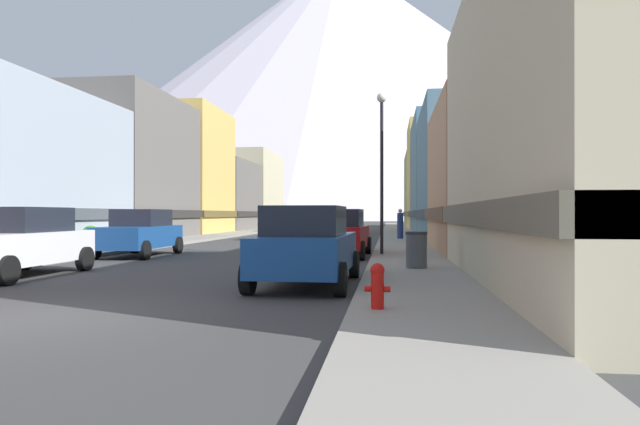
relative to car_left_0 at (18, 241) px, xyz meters
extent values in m
plane|color=#3D3D3D|center=(3.80, -5.40, -0.90)|extent=(400.00, 400.00, 0.00)
cube|color=gray|center=(-2.45, 29.60, -0.82)|extent=(2.50, 100.00, 0.15)
cube|color=gray|center=(10.05, 29.60, -0.82)|extent=(2.50, 100.00, 0.15)
cube|color=#66605B|center=(-7.55, 19.63, 3.51)|extent=(7.71, 10.23, 8.81)
cube|color=#2D2B29|center=(-7.55, 19.63, 0.70)|extent=(8.01, 10.23, 0.50)
cube|color=#D8B259|center=(-8.10, 29.47, 4.01)|extent=(8.79, 8.60, 9.81)
cube|color=brown|center=(-8.10, 29.47, 0.70)|extent=(9.09, 8.60, 0.50)
cube|color=#66605B|center=(-8.19, 39.05, 2.40)|extent=(8.98, 9.97, 6.61)
cube|color=#2D2B29|center=(-8.19, 39.05, 0.70)|extent=(9.28, 9.97, 0.50)
cube|color=beige|center=(-6.96, 50.29, 3.42)|extent=(6.52, 11.46, 8.63)
cube|color=#595444|center=(-6.96, 50.29, 0.70)|extent=(6.82, 11.46, 0.50)
cube|color=tan|center=(14.93, 10.41, 2.13)|extent=(7.25, 9.55, 6.06)
cube|color=brown|center=(14.93, 10.41, 0.70)|extent=(7.55, 9.55, 0.50)
cube|color=slate|center=(15.51, 20.88, 3.03)|extent=(8.42, 11.19, 7.87)
cube|color=#22333F|center=(15.51, 20.88, 0.70)|extent=(8.72, 11.19, 0.50)
cube|color=slate|center=(15.30, 33.00, 3.70)|extent=(8.00, 12.26, 9.19)
cube|color=#22333F|center=(15.30, 33.00, 0.70)|extent=(8.30, 12.26, 0.50)
cube|color=#D8B259|center=(14.94, 44.82, 4.43)|extent=(7.28, 10.26, 10.65)
cube|color=brown|center=(14.94, 44.82, 0.70)|extent=(7.58, 10.26, 0.50)
cube|color=#8C9966|center=(16.26, 55.91, 3.48)|extent=(9.93, 11.77, 8.76)
cube|color=#3F442D|center=(16.26, 55.91, 0.70)|extent=(10.23, 11.77, 0.50)
cube|color=silver|center=(0.00, -0.06, -0.16)|extent=(1.87, 4.41, 0.80)
cube|color=#1E232D|center=(0.00, 0.19, 0.56)|extent=(1.62, 2.21, 0.64)
cylinder|color=black|center=(0.93, -1.71, -0.56)|extent=(0.22, 0.68, 0.68)
cylinder|color=black|center=(0.91, 1.59, -0.56)|extent=(0.22, 0.68, 0.68)
cylinder|color=black|center=(-0.93, 1.58, -0.56)|extent=(0.22, 0.68, 0.68)
cube|color=#19478C|center=(0.00, 7.04, -0.16)|extent=(1.94, 4.44, 0.80)
cube|color=#1E232D|center=(-0.01, 7.29, 0.56)|extent=(1.65, 2.24, 0.64)
cylinder|color=black|center=(0.96, 5.41, -0.56)|extent=(0.24, 0.68, 0.68)
cylinder|color=black|center=(-0.88, 5.37, -0.56)|extent=(0.24, 0.68, 0.68)
cylinder|color=black|center=(0.88, 8.71, -0.56)|extent=(0.24, 0.68, 0.68)
cylinder|color=black|center=(-0.96, 8.67, -0.56)|extent=(0.24, 0.68, 0.68)
cube|color=#19478C|center=(7.60, -0.84, -0.16)|extent=(1.92, 4.43, 0.80)
cube|color=#1E232D|center=(7.60, -1.09, 0.56)|extent=(1.64, 2.23, 0.64)
cylinder|color=black|center=(6.71, 0.83, -0.56)|extent=(0.23, 0.68, 0.68)
cylinder|color=black|center=(8.55, 0.80, -0.56)|extent=(0.23, 0.68, 0.68)
cylinder|color=black|center=(6.65, -2.47, -0.56)|extent=(0.23, 0.68, 0.68)
cylinder|color=black|center=(8.49, -2.50, -0.56)|extent=(0.23, 0.68, 0.68)
cube|color=#9E1111|center=(7.60, 7.80, -0.16)|extent=(1.98, 4.46, 0.80)
cube|color=#1E232D|center=(7.59, 7.55, 0.56)|extent=(1.67, 2.25, 0.64)
cylinder|color=black|center=(6.73, 9.48, -0.56)|extent=(0.24, 0.69, 0.68)
cylinder|color=black|center=(8.57, 9.42, -0.56)|extent=(0.24, 0.69, 0.68)
cylinder|color=black|center=(6.63, 6.18, -0.56)|extent=(0.24, 0.69, 0.68)
cylinder|color=black|center=(8.47, 6.12, -0.56)|extent=(0.24, 0.69, 0.68)
cube|color=#19478C|center=(2.20, 33.89, -0.16)|extent=(1.84, 4.40, 0.80)
cube|color=#1E232D|center=(2.20, 34.14, 0.56)|extent=(1.60, 2.20, 0.64)
cylinder|color=black|center=(3.12, 32.24, -0.56)|extent=(0.22, 0.68, 0.68)
cylinder|color=black|center=(1.28, 32.24, -0.56)|extent=(0.22, 0.68, 0.68)
cylinder|color=black|center=(3.12, 35.54, -0.56)|extent=(0.22, 0.68, 0.68)
cylinder|color=black|center=(1.28, 35.54, -0.56)|extent=(0.22, 0.68, 0.68)
cube|color=#9E1111|center=(5.40, 32.85, -0.16)|extent=(1.84, 4.40, 0.80)
cube|color=#1E232D|center=(5.40, 32.60, 0.56)|extent=(1.60, 2.20, 0.64)
cylinder|color=black|center=(4.48, 34.50, -0.56)|extent=(0.22, 0.68, 0.68)
cylinder|color=black|center=(6.32, 34.50, -0.56)|extent=(0.22, 0.68, 0.68)
cylinder|color=black|center=(4.48, 31.20, -0.56)|extent=(0.22, 0.68, 0.68)
cylinder|color=black|center=(6.32, 31.20, -0.56)|extent=(0.22, 0.68, 0.68)
cylinder|color=red|center=(9.25, -4.68, -0.47)|extent=(0.20, 0.20, 0.55)
sphere|color=red|center=(9.25, -4.68, -0.16)|extent=(0.22, 0.22, 0.22)
cylinder|color=red|center=(9.10, -4.68, -0.45)|extent=(0.10, 0.09, 0.09)
cylinder|color=red|center=(9.40, -4.68, -0.45)|extent=(0.10, 0.09, 0.09)
cylinder|color=#4C5156|center=(10.15, 2.02, -0.30)|extent=(0.56, 0.56, 0.90)
cylinder|color=#2D2D33|center=(10.15, 2.02, 0.19)|extent=(0.59, 0.59, 0.08)
cylinder|color=#4C4C51|center=(-3.20, 9.27, -0.60)|extent=(0.54, 0.54, 0.31)
sphere|color=#35821F|center=(-3.20, 9.27, -0.15)|extent=(0.72, 0.72, 0.72)
cylinder|color=navy|center=(10.05, 20.26, 0.01)|extent=(0.36, 0.36, 1.52)
sphere|color=tan|center=(10.05, 20.26, 0.89)|extent=(0.24, 0.24, 0.24)
cylinder|color=black|center=(9.15, 7.22, 2.00)|extent=(0.12, 0.12, 5.50)
sphere|color=white|center=(9.15, 7.22, 4.93)|extent=(0.36, 0.36, 0.36)
cone|color=silver|center=(-13.57, 254.60, 61.23)|extent=(294.68, 294.68, 124.26)
camera|label=1|loc=(9.44, -13.40, 0.71)|focal=31.77mm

